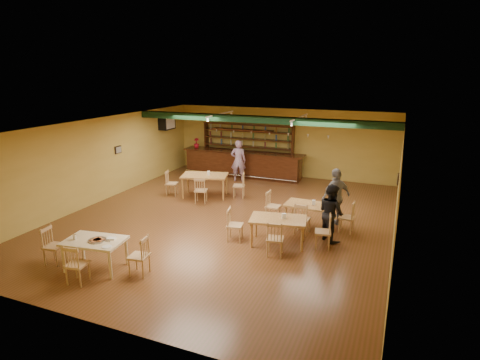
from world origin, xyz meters
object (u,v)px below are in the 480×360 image
at_px(dining_table_a, 205,186).
at_px(near_table, 96,254).
at_px(dining_table_b, 308,215).
at_px(bar_counter, 243,164).
at_px(patron_right_a, 331,212).
at_px(dining_table_d, 278,231).
at_px(patron_bar, 238,161).

distance_m(dining_table_a, near_table, 6.10).
bearing_deg(dining_table_a, dining_table_b, -34.72).
relative_size(bar_counter, patron_right_a, 3.42).
relative_size(dining_table_a, dining_table_d, 1.12).
distance_m(near_table, patron_right_a, 6.22).
bearing_deg(dining_table_a, bar_counter, 70.71).
distance_m(patron_bar, patron_right_a, 6.72).
height_order(bar_counter, dining_table_b, bar_counter).
xyz_separation_m(near_table, patron_bar, (0.13, 8.59, 0.52)).
bearing_deg(dining_table_d, bar_counter, 108.56).
bearing_deg(dining_table_b, dining_table_a, 163.94).
bearing_deg(near_table, bar_counter, 81.68).
bearing_deg(bar_counter, dining_table_a, -93.43).
bearing_deg(bar_counter, patron_right_a, -48.82).
xyz_separation_m(near_table, patron_right_a, (4.88, 3.83, 0.44)).
bearing_deg(dining_table_b, dining_table_d, -103.01).
bearing_deg(dining_table_a, patron_right_a, -39.86).
height_order(dining_table_b, patron_right_a, patron_right_a).
bearing_deg(dining_table_d, dining_table_b, 63.33).
xyz_separation_m(dining_table_b, patron_right_a, (0.80, -0.80, 0.46)).
distance_m(near_table, patron_bar, 8.60).
bearing_deg(near_table, dining_table_d, 31.30).
distance_m(dining_table_a, patron_bar, 2.56).
height_order(dining_table_a, patron_bar, patron_bar).
xyz_separation_m(dining_table_b, near_table, (-4.08, -4.63, 0.02)).
height_order(dining_table_b, near_table, near_table).
distance_m(bar_counter, near_table, 9.41).
distance_m(bar_counter, dining_table_d, 7.37).
height_order(near_table, patron_bar, patron_bar).
height_order(dining_table_a, dining_table_b, dining_table_a).
distance_m(dining_table_a, dining_table_d, 4.92).
xyz_separation_m(dining_table_a, near_table, (0.20, -6.10, -0.05)).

